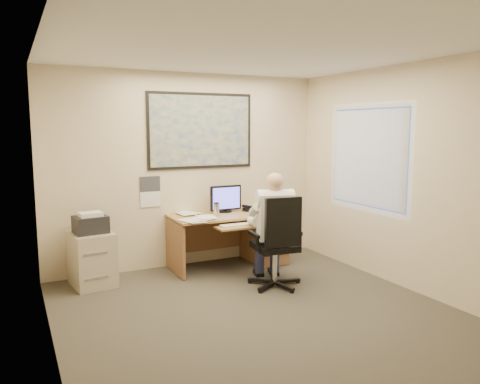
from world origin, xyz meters
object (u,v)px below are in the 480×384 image
desk (248,233)px  office_chair (278,261)px  person (274,230)px  filing_cabinet (92,254)px

desk → office_chair: bearing=-98.4°
desk → person: size_ratio=1.14×
office_chair → filing_cabinet: bearing=159.8°
office_chair → person: bearing=103.3°
desk → filing_cabinet: 2.18m
desk → filing_cabinet: bearing=-179.9°
office_chair → person: 0.38m
filing_cabinet → person: 2.27m
desk → office_chair: 1.11m
filing_cabinet → person: bearing=-34.2°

